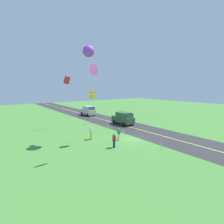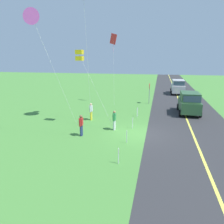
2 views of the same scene
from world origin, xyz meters
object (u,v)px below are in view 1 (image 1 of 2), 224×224
stop_sign (91,114)px  car_parked_east_far (88,111)px  person_child_watcher (119,133)px  person_adult_near (91,133)px  kite_red_low (88,51)px  kite_blue_mid (93,70)px  person_adult_companion (114,140)px  car_suv_foreground (123,118)px  kite_yellow_high (93,95)px  kite_pink_drift (67,81)px

stop_sign → car_parked_east_far: bearing=-25.5°
stop_sign → person_child_watcher: stop_sign is taller
car_parked_east_far → person_adult_near: car_parked_east_far is taller
person_child_watcher → kite_red_low: size_ratio=0.14×
kite_blue_mid → person_adult_companion: bearing=-77.4°
car_parked_east_far → person_adult_companion: (-21.43, 8.39, -0.29)m
person_adult_near → car_suv_foreground: bearing=55.0°
car_suv_foreground → person_child_watcher: car_suv_foreground is taller
car_suv_foreground → person_child_watcher: size_ratio=2.75×
car_parked_east_far → person_child_watcher: size_ratio=2.75×
person_adult_companion → kite_red_low: kite_red_low is taller
kite_blue_mid → kite_yellow_high: kite_blue_mid is taller
kite_red_low → kite_yellow_high: kite_red_low is taller
kite_yellow_high → person_adult_companion: bearing=-160.8°
stop_sign → person_adult_companion: 13.65m
car_suv_foreground → kite_blue_mid: kite_blue_mid is taller
kite_red_low → kite_pink_drift: size_ratio=1.36×
car_suv_foreground → kite_pink_drift: (3.85, 8.84, 6.55)m
car_suv_foreground → kite_yellow_high: bearing=121.0°
car_suv_foreground → kite_red_low: kite_red_low is taller
person_adult_near → person_adult_companion: same height
stop_sign → person_adult_companion: bearing=161.5°
kite_yellow_high → kite_pink_drift: kite_pink_drift is taller
stop_sign → person_child_watcher: size_ratio=1.60×
car_suv_foreground → kite_red_low: 14.45m
car_parked_east_far → kite_pink_drift: kite_pink_drift is taller
person_child_watcher → person_adult_near: bearing=16.1°
person_adult_near → person_child_watcher: size_ratio=1.00×
kite_yellow_high → car_parked_east_far: bearing=-26.9°
stop_sign → person_adult_companion: (-12.91, 4.32, -0.94)m
car_parked_east_far → stop_sign: 9.47m
kite_red_low → kite_pink_drift: kite_red_low is taller
kite_pink_drift → car_parked_east_far: bearing=-44.0°
stop_sign → kite_red_low: kite_red_low is taller
person_child_watcher → kite_yellow_high: bearing=39.0°
kite_yellow_high → car_suv_foreground: bearing=-59.0°
person_child_watcher → kite_red_low: 10.74m
car_suv_foreground → person_child_watcher: bearing=136.4°
kite_red_low → person_adult_companion: bearing=-167.3°
person_adult_companion → kite_blue_mid: (-0.65, 2.93, 7.44)m
kite_blue_mid → stop_sign: bearing=-28.1°
person_adult_companion → kite_blue_mid: size_ratio=0.18×
kite_red_low → car_parked_east_far: bearing=-28.0°
kite_blue_mid → kite_red_low: bearing=-23.9°
car_parked_east_far → kite_red_low: (-17.48, 9.28, 9.80)m
person_child_watcher → kite_pink_drift: 12.89m
car_parked_east_far → kite_red_low: kite_red_low is taller
person_adult_near → person_adult_companion: (-4.22, -0.57, 0.00)m
car_suv_foreground → person_adult_near: bearing=115.8°
person_adult_companion → kite_red_low: (3.96, 0.89, 10.09)m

